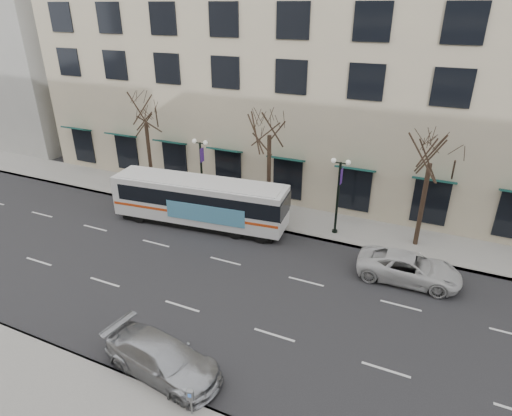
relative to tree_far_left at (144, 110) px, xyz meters
The scene contains 13 objects.
ground 14.91m from the tree_far_left, 41.35° to the right, with size 160.00×160.00×0.00m, color black.
sidewalk_far 16.40m from the tree_far_left, ahead, with size 80.00×4.00×0.15m, color gray.
building_hotel 15.52m from the tree_far_left, 56.75° to the left, with size 40.00×20.00×24.00m, color #C6B897.
building_far_upblock 31.40m from the tree_far_left, 156.46° to the left, with size 28.00×20.00×28.00m, color #999993.
tree_far_left is the anchor object (origin of this frame).
tree_far_mid 10.00m from the tree_far_left, ahead, with size 3.60×3.60×8.55m.
tree_far_right 20.00m from the tree_far_left, ahead, with size 3.60×3.60×8.06m.
lamp_post_left 6.29m from the tree_far_left, ahead, with size 1.22×0.45×5.21m.
lamp_post_right 15.48m from the tree_far_left, ahead, with size 1.22×0.45×5.21m.
city_bus 8.53m from the tree_far_left, 25.46° to the right, with size 12.16×3.82×3.24m.
silver_car 19.92m from the tree_far_left, 52.07° to the right, with size 2.14×5.26×1.53m, color #9EA0A5.
white_pickup 21.24m from the tree_far_left, 11.31° to the right, with size 2.52×5.47×1.52m, color silver.
pay_station 22.16m from the tree_far_left, 49.63° to the right, with size 0.28×0.21×1.15m.
Camera 1 is at (10.51, -16.46, 13.69)m, focal length 30.00 mm.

